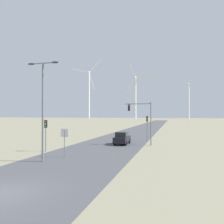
% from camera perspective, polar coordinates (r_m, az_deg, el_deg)
% --- Properties ---
extents(ground_plane, '(600.00, 600.00, 0.00)m').
position_cam_1_polar(ground_plane, '(13.95, -26.38, -18.54)').
color(ground_plane, gray).
extents(road_surface, '(10.00, 240.00, 0.01)m').
position_cam_1_polar(road_surface, '(58.72, 6.91, -4.93)').
color(road_surface, '#47474C').
rests_on(road_surface, ground).
extents(streetlamp, '(3.18, 0.32, 9.15)m').
position_cam_1_polar(streetlamp, '(21.05, -17.61, 3.43)').
color(streetlamp, slate).
rests_on(streetlamp, ground).
extents(stop_sign_near, '(0.81, 0.07, 2.88)m').
position_cam_1_polar(stop_sign_near, '(22.51, -12.31, -6.51)').
color(stop_sign_near, slate).
rests_on(stop_sign_near, ground).
extents(traffic_light_post_near_left, '(0.28, 0.33, 3.68)m').
position_cam_1_polar(traffic_light_post_near_left, '(26.74, -16.93, -4.11)').
color(traffic_light_post_near_left, slate).
rests_on(traffic_light_post_near_left, ground).
extents(traffic_light_post_near_right, '(0.28, 0.34, 4.09)m').
position_cam_1_polar(traffic_light_post_near_right, '(36.55, 9.16, -2.77)').
color(traffic_light_post_near_right, slate).
rests_on(traffic_light_post_near_right, ground).
extents(traffic_light_mast_overhead, '(3.74, 0.35, 6.10)m').
position_cam_1_polar(traffic_light_mast_overhead, '(31.07, 7.85, -0.76)').
color(traffic_light_mast_overhead, slate).
rests_on(traffic_light_mast_overhead, ground).
extents(car_approaching, '(1.88, 4.11, 1.83)m').
position_cam_1_polar(car_approaching, '(32.02, 2.66, -6.80)').
color(car_approaching, black).
rests_on(car_approaching, ground).
extents(wind_turbine_far_left, '(35.49, 9.07, 71.08)m').
position_cam_1_polar(wind_turbine_far_left, '(261.60, -6.05, 5.62)').
color(wind_turbine_far_left, white).
rests_on(wind_turbine_far_left, ground).
extents(wind_turbine_left, '(33.28, 2.60, 62.88)m').
position_cam_1_polar(wind_turbine_left, '(232.99, 6.11, 4.94)').
color(wind_turbine_left, white).
rests_on(wind_turbine_left, ground).
extents(wind_turbine_center, '(34.53, 3.62, 52.18)m').
position_cam_1_polar(wind_turbine_center, '(273.81, 19.37, 3.75)').
color(wind_turbine_center, white).
rests_on(wind_turbine_center, ground).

